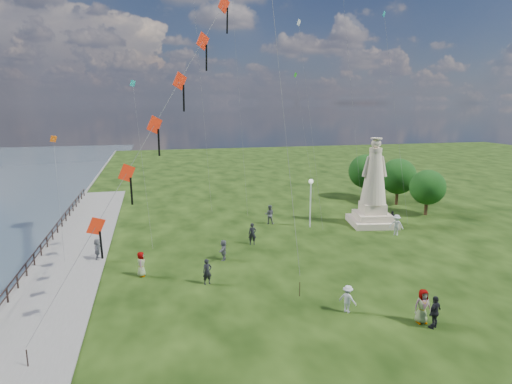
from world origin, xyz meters
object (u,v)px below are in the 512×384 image
object	(u,v)px
lamppost	(311,193)
person_10	(141,264)
person_0	(207,272)
person_7	(270,214)
person_8	(396,225)
person_9	(392,219)
person_2	(348,299)
person_5	(97,250)
person_3	(435,312)
person_4	(422,306)
statue	(373,193)
person_11	(223,250)
person_6	(252,234)

from	to	relation	value
lamppost	person_10	bearing A→B (deg)	-151.23
person_0	person_7	size ratio (longest dim) A/B	0.91
person_8	person_9	distance (m)	2.85
person_2	person_5	world-z (taller)	person_2
lamppost	person_5	bearing A→B (deg)	-166.22
lamppost	person_3	bearing A→B (deg)	-90.96
person_4	person_9	distance (m)	18.69
person_4	person_7	xyz separation A→B (m)	(-2.79, 20.27, -0.01)
statue	person_9	bearing A→B (deg)	-20.71
person_2	person_11	size ratio (longest dim) A/B	1.02
person_3	person_10	bearing A→B (deg)	-62.16
lamppost	person_5	distance (m)	19.10
person_6	person_9	world-z (taller)	person_6
lamppost	person_9	size ratio (longest dim) A/B	3.11
lamppost	person_6	bearing A→B (deg)	-150.33
person_5	person_8	size ratio (longest dim) A/B	0.84
person_6	person_10	size ratio (longest dim) A/B	1.05
person_4	person_6	distance (m)	15.74
person_0	person_9	bearing A→B (deg)	12.37
person_6	person_10	xyz separation A→B (m)	(-8.77, -4.68, -0.05)
person_6	person_11	world-z (taller)	person_6
person_6	person_9	xyz separation A→B (m)	(14.07, 2.13, -0.16)
person_11	person_4	bearing A→B (deg)	54.89
statue	person_10	distance (m)	22.76
person_4	person_5	distance (m)	22.49
statue	person_3	xyz separation A→B (m)	(-6.41, -18.34, -2.25)
person_5	person_9	distance (m)	26.22
person_5	person_11	bearing A→B (deg)	-96.17
person_5	person_6	xyz separation A→B (m)	(11.97, 0.86, 0.12)
person_9	person_11	world-z (taller)	person_11
statue	person_11	world-z (taller)	statue
person_2	person_5	distance (m)	18.64
lamppost	person_7	world-z (taller)	lamppost
person_2	person_7	size ratio (longest dim) A/B	0.85
person_7	person_8	xyz separation A→B (m)	(9.92, -6.12, -0.00)
person_3	person_5	bearing A→B (deg)	-65.27
person_0	person_7	distance (m)	14.76
person_7	person_9	world-z (taller)	person_7
person_8	person_7	bearing A→B (deg)	-175.90
lamppost	person_2	world-z (taller)	lamppost
person_11	lamppost	bearing A→B (deg)	143.56
lamppost	person_4	size ratio (longest dim) A/B	2.45
person_4	person_9	bearing A→B (deg)	70.12
person_4	statue	bearing A→B (deg)	75.64
person_0	person_5	xyz separation A→B (m)	(-7.36, 6.15, -0.06)
lamppost	person_0	xyz separation A→B (m)	(-11.03, -10.66, -2.47)
person_4	person_7	distance (m)	20.46
person_4	lamppost	bearing A→B (deg)	94.48
person_5	person_8	world-z (taller)	person_8
person_0	person_10	distance (m)	4.76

